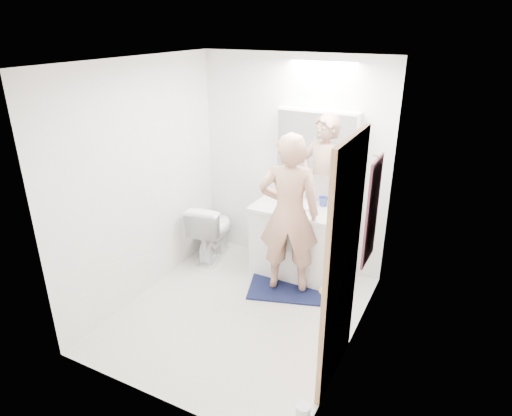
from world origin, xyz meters
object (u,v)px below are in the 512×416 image
Objects in this scene: person at (289,214)px; soap_bottle_a at (281,190)px; vanity_cabinet at (295,242)px; soap_bottle_b at (287,190)px; toilet at (212,230)px; toothbrush_cup at (323,202)px; toilet_paper_roll at (303,411)px; medicine_cabinet at (317,143)px.

person is 8.06× the size of soap_bottle_a.
vanity_cabinet is at bearing -97.91° from person.
person reaches higher than soap_bottle_b.
toothbrush_cup is at bearing -177.73° from toilet.
soap_bottle_a is at bearing -150.06° from soap_bottle_b.
toilet_paper_roll is (0.60, -2.02, -0.82)m from toothbrush_cup.
person is (0.06, -0.37, 0.50)m from vanity_cabinet.
person is at bearing -64.33° from soap_bottle_b.
toilet_paper_roll is at bearing 100.13° from person.
soap_bottle_b is at bearing -174.60° from medicine_cabinet.
toilet is 1.05m from soap_bottle_b.
toilet_paper_roll is (0.84, -1.86, -0.34)m from vanity_cabinet.
soap_bottle_a is 0.06m from soap_bottle_b.
toilet_paper_roll is (1.10, -2.01, -0.87)m from soap_bottle_a.
medicine_cabinet is at bearing 5.40° from soap_bottle_b.
vanity_cabinet reaches higher than toilet.
toilet_paper_roll is at bearing -62.94° from soap_bottle_b.
toothbrush_cup is (0.44, -0.02, -0.05)m from soap_bottle_b.
vanity_cabinet is 4.31× the size of soap_bottle_a.
toothbrush_cup is (0.18, 0.53, -0.02)m from person.
medicine_cabinet is 2.63m from toilet_paper_roll.
medicine_cabinet reaches higher than toilet_paper_roll.
soap_bottle_a is 2.45m from toilet_paper_roll.
toilet is at bearing 137.11° from toilet_paper_roll.
toothbrush_cup is at bearing 1.16° from soap_bottle_a.
toilet is 0.43× the size of person.
medicine_cabinet is 0.84m from person.
soap_bottle_b is (-0.32, -0.03, -0.58)m from medicine_cabinet.
soap_bottle_a reaches higher than vanity_cabinet.
toilet is at bearing -161.36° from soap_bottle_a.
toothbrush_cup is (1.28, 0.28, 0.51)m from toilet.
medicine_cabinet is at bearing 109.30° from toilet_paper_roll.
toilet is 1.40m from toothbrush_cup.
medicine_cabinet reaches higher than vanity_cabinet.
toothbrush_cup is at bearing -2.58° from soap_bottle_b.
medicine_cabinet is at bearing 9.23° from soap_bottle_a.
person is 8.80× the size of soap_bottle_b.
soap_bottle_b is (0.84, 0.30, 0.55)m from toilet.
soap_bottle_a is at bearing -178.84° from toothbrush_cup.
toilet_paper_roll is (1.04, -2.04, -0.87)m from soap_bottle_b.
medicine_cabinet reaches higher than toilet.
soap_bottle_a is 1.98× the size of toothbrush_cup.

